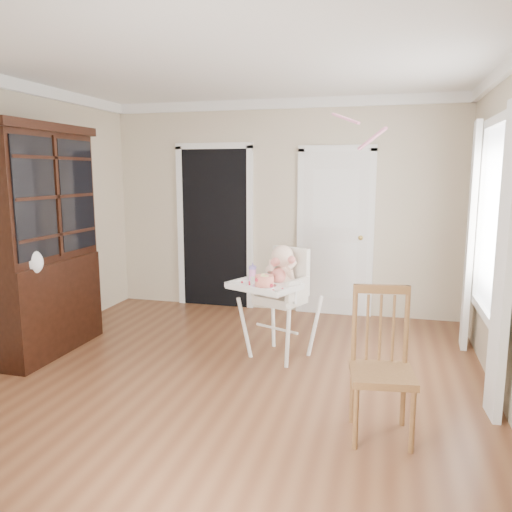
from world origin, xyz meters
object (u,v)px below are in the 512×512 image
(cake, at_px, (264,281))
(sippy_cup, at_px, (253,273))
(high_chair, at_px, (280,290))
(dining_chair, at_px, (382,368))
(china_cabinet, at_px, (39,241))

(cake, distance_m, sippy_cup, 0.29)
(high_chair, height_order, sippy_cup, high_chair)
(cake, xyz_separation_m, dining_chair, (1.08, -1.02, -0.33))
(high_chair, relative_size, sippy_cup, 6.17)
(cake, distance_m, china_cabinet, 2.28)
(sippy_cup, bearing_deg, cake, -52.48)
(high_chair, distance_m, cake, 0.30)
(cake, bearing_deg, high_chair, 69.68)
(china_cabinet, bearing_deg, high_chair, 10.90)
(china_cabinet, height_order, dining_chair, china_cabinet)
(china_cabinet, relative_size, dining_chair, 2.20)
(high_chair, height_order, cake, high_chair)
(sippy_cup, relative_size, dining_chair, 0.17)
(sippy_cup, distance_m, dining_chair, 1.80)
(high_chair, xyz_separation_m, dining_chair, (0.98, -1.27, -0.20))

